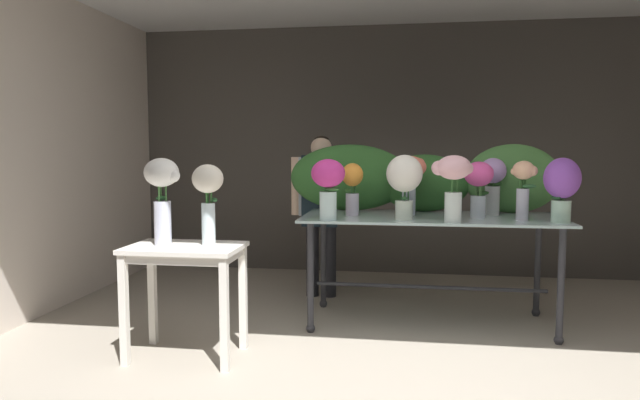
# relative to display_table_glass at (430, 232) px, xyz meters

# --- Properties ---
(ground_plane) EXTENTS (8.27, 8.27, 0.00)m
(ground_plane) POSITION_rel_display_table_glass_xyz_m (-0.35, 0.02, -0.75)
(ground_plane) COLOR #9E9384
(wall_back) EXTENTS (5.90, 0.12, 2.78)m
(wall_back) POSITION_rel_display_table_glass_xyz_m (-0.35, 1.90, 0.65)
(wall_back) COLOR #4C4742
(wall_back) RESTS_ON ground
(wall_left) EXTENTS (0.12, 3.88, 2.78)m
(wall_left) POSITION_rel_display_table_glass_xyz_m (-3.30, 0.02, 0.65)
(wall_left) COLOR beige
(wall_left) RESTS_ON ground
(display_table_glass) EXTENTS (2.03, 0.90, 0.88)m
(display_table_glass) POSITION_rel_display_table_glass_xyz_m (0.00, 0.00, 0.00)
(display_table_glass) COLOR #AFCAC9
(display_table_glass) RESTS_ON ground
(side_table_white) EXTENTS (0.76, 0.50, 0.77)m
(side_table_white) POSITION_rel_display_table_glass_xyz_m (-1.66, -0.98, -0.09)
(side_table_white) COLOR silver
(side_table_white) RESTS_ON ground
(florist) EXTENTS (0.58, 0.24, 1.54)m
(florist) POSITION_rel_display_table_glass_xyz_m (-0.99, 0.71, 0.19)
(florist) COLOR #232328
(florist) RESTS_ON ground
(foliage_backdrop) EXTENTS (2.27, 0.26, 0.57)m
(foliage_backdrop) POSITION_rel_display_table_glass_xyz_m (-0.08, 0.33, 0.41)
(foliage_backdrop) COLOR #2D6028
(foliage_backdrop) RESTS_ON display_table_glass
(vase_sunset_snapdragons) EXTENTS (0.19, 0.17, 0.42)m
(vase_sunset_snapdragons) POSITION_rel_display_table_glass_xyz_m (-0.62, -0.04, 0.38)
(vase_sunset_snapdragons) COLOR silver
(vase_sunset_snapdragons) RESTS_ON display_table_glass
(vase_peach_lilies) EXTENTS (0.19, 0.16, 0.45)m
(vase_peach_lilies) POSITION_rel_display_table_glass_xyz_m (0.67, -0.17, 0.40)
(vase_peach_lilies) COLOR silver
(vase_peach_lilies) RESTS_ON display_table_glass
(vase_ivory_peonies) EXTENTS (0.27, 0.27, 0.49)m
(vase_ivory_peonies) POSITION_rel_display_table_glass_xyz_m (-0.22, -0.24, 0.44)
(vase_ivory_peonies) COLOR silver
(vase_ivory_peonies) RESTS_ON display_table_glass
(vase_coral_freesia) EXTENTS (0.28, 0.28, 0.48)m
(vase_coral_freesia) POSITION_rel_display_table_glass_xyz_m (-0.17, 0.06, 0.46)
(vase_coral_freesia) COLOR silver
(vase_coral_freesia) RESTS_ON display_table_glass
(vase_magenta_hydrangea) EXTENTS (0.26, 0.26, 0.46)m
(vase_magenta_hydrangea) POSITION_rel_display_table_glass_xyz_m (-0.77, -0.36, 0.42)
(vase_magenta_hydrangea) COLOR silver
(vase_magenta_hydrangea) RESTS_ON display_table_glass
(vase_fuchsia_ranunculus) EXTENTS (0.23, 0.22, 0.44)m
(vase_fuchsia_ranunculus) POSITION_rel_display_table_glass_xyz_m (0.36, -0.07, 0.41)
(vase_fuchsia_ranunculus) COLOR silver
(vase_fuchsia_ranunculus) RESTS_ON display_table_glass
(vase_blush_anemones) EXTENTS (0.30, 0.25, 0.49)m
(vase_blush_anemones) POSITION_rel_display_table_glass_xyz_m (0.14, -0.36, 0.45)
(vase_blush_anemones) COLOR silver
(vase_blush_anemones) RESTS_ON display_table_glass
(vase_lilac_dahlias) EXTENTS (0.24, 0.21, 0.46)m
(vase_lilac_dahlias) POSITION_rel_display_table_glass_xyz_m (0.49, 0.15, 0.41)
(vase_lilac_dahlias) COLOR silver
(vase_lilac_dahlias) RESTS_ON display_table_glass
(vase_violet_tulips) EXTENTS (0.26, 0.26, 0.47)m
(vase_violet_tulips) POSITION_rel_display_table_glass_xyz_m (0.92, -0.24, 0.41)
(vase_violet_tulips) COLOR silver
(vase_violet_tulips) RESTS_ON display_table_glass
(vase_white_roses_tall) EXTENTS (0.25, 0.23, 0.58)m
(vase_white_roses_tall) POSITION_rel_display_table_glass_xyz_m (-1.81, -0.98, 0.39)
(vase_white_roses_tall) COLOR silver
(vase_white_roses_tall) RESTS_ON side_table_white
(vase_cream_lisianthus_tall) EXTENTS (0.21, 0.21, 0.54)m
(vase_cream_lisianthus_tall) POSITION_rel_display_table_glass_xyz_m (-1.51, -0.93, 0.38)
(vase_cream_lisianthus_tall) COLOR silver
(vase_cream_lisianthus_tall) RESTS_ON side_table_white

